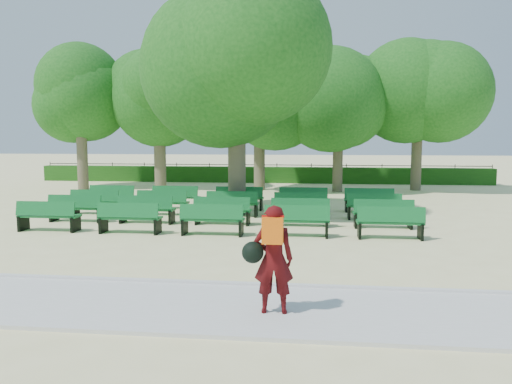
# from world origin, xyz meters

# --- Properties ---
(ground) EXTENTS (120.00, 120.00, 0.00)m
(ground) POSITION_xyz_m (0.00, 0.00, 0.00)
(ground) COLOR beige
(paving) EXTENTS (30.00, 2.20, 0.06)m
(paving) POSITION_xyz_m (0.00, -7.40, 0.03)
(paving) COLOR silver
(paving) RESTS_ON ground
(curb) EXTENTS (30.00, 0.12, 0.10)m
(curb) POSITION_xyz_m (0.00, -6.25, 0.05)
(curb) COLOR silver
(curb) RESTS_ON ground
(hedge) EXTENTS (26.00, 0.70, 0.90)m
(hedge) POSITION_xyz_m (0.00, 14.00, 0.45)
(hedge) COLOR #1D5215
(hedge) RESTS_ON ground
(fence) EXTENTS (26.00, 0.10, 1.02)m
(fence) POSITION_xyz_m (0.00, 14.40, 0.00)
(fence) COLOR black
(fence) RESTS_ON ground
(tree_line) EXTENTS (21.80, 6.80, 7.04)m
(tree_line) POSITION_xyz_m (0.00, 10.00, 0.00)
(tree_line) COLOR #1F601A
(tree_line) RESTS_ON ground
(bench_array) EXTENTS (1.72, 0.62, 1.07)m
(bench_array) POSITION_xyz_m (0.48, 0.71, 0.09)
(bench_array) COLOR #11652A
(bench_array) RESTS_ON ground
(tree_among) EXTENTS (5.27, 5.27, 7.29)m
(tree_among) POSITION_xyz_m (0.59, 1.93, 4.89)
(tree_among) COLOR brown
(tree_among) RESTS_ON ground
(person) EXTENTS (0.76, 0.46, 1.58)m
(person) POSITION_xyz_m (2.58, -7.57, 0.88)
(person) COLOR #45090B
(person) RESTS_ON ground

